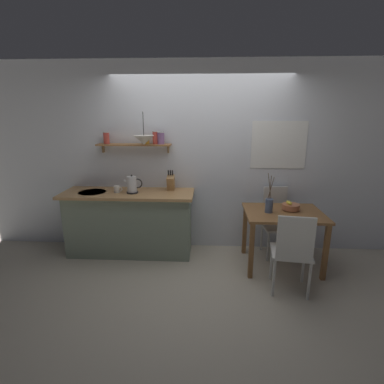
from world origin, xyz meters
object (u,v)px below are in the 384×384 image
at_px(dining_chair_far, 276,219).
at_px(electric_kettle, 132,185).
at_px(dining_table, 283,220).
at_px(twig_vase, 269,205).
at_px(pendant_lamp, 144,140).
at_px(coffee_mug_by_sink, 117,189).
at_px(knife_block, 171,182).
at_px(dining_chair_near, 292,250).
at_px(fruit_bowl, 291,206).

height_order(dining_chair_far, electric_kettle, electric_kettle).
height_order(dining_table, twig_vase, twig_vase).
bearing_deg(pendant_lamp, dining_chair_far, 3.85).
distance_m(dining_chair_far, coffee_mug_by_sink, 2.28).
relative_size(coffee_mug_by_sink, pendant_lamp, 0.28).
height_order(twig_vase, knife_block, twig_vase).
bearing_deg(knife_block, pendant_lamp, -155.44).
bearing_deg(dining_chair_near, pendant_lamp, 153.40).
distance_m(dining_chair_near, pendant_lamp, 2.29).
bearing_deg(electric_kettle, twig_vase, -7.67).
bearing_deg(coffee_mug_by_sink, fruit_bowl, -3.54).
bearing_deg(electric_kettle, dining_chair_far, 4.61).
xyz_separation_m(dining_chair_near, electric_kettle, (-1.97, 0.86, 0.50)).
bearing_deg(dining_table, pendant_lamp, 172.14).
xyz_separation_m(electric_kettle, pendant_lamp, (0.18, 0.04, 0.61)).
relative_size(dining_chair_near, electric_kettle, 3.74).
xyz_separation_m(twig_vase, electric_kettle, (-1.82, 0.24, 0.18)).
distance_m(dining_table, dining_chair_near, 0.65).
xyz_separation_m(dining_chair_near, knife_block, (-1.46, 1.05, 0.50)).
relative_size(dining_chair_far, pendant_lamp, 2.31).
bearing_deg(dining_table, fruit_bowl, 36.67).
bearing_deg(fruit_bowl, knife_block, 168.52).
bearing_deg(dining_table, dining_chair_near, -94.14).
bearing_deg(coffee_mug_by_sink, knife_block, 14.15).
xyz_separation_m(dining_table, twig_vase, (-0.20, -0.03, 0.22)).
relative_size(dining_table, twig_vase, 1.92).
bearing_deg(pendant_lamp, dining_chair_near, -26.60).
height_order(electric_kettle, coffee_mug_by_sink, electric_kettle).
distance_m(fruit_bowl, knife_block, 1.66).
height_order(electric_kettle, pendant_lamp, pendant_lamp).
height_order(dining_chair_near, knife_block, knife_block).
relative_size(fruit_bowl, knife_block, 0.76).
relative_size(twig_vase, electric_kettle, 2.01).
distance_m(fruit_bowl, coffee_mug_by_sink, 2.35).
distance_m(dining_chair_far, electric_kettle, 2.08).
height_order(dining_chair_far, fruit_bowl, dining_chair_far).
bearing_deg(twig_vase, fruit_bowl, 19.20).
bearing_deg(pendant_lamp, dining_table, -7.86).
distance_m(twig_vase, electric_kettle, 1.84).
xyz_separation_m(dining_table, dining_chair_near, (-0.05, -0.64, -0.10)).
bearing_deg(dining_chair_far, knife_block, 178.98).
relative_size(twig_vase, knife_block, 1.75).
relative_size(dining_chair_far, twig_vase, 1.89).
bearing_deg(dining_chair_near, fruit_bowl, 78.30).
xyz_separation_m(knife_block, pendant_lamp, (-0.33, -0.15, 0.61)).
height_order(dining_table, dining_chair_far, dining_chair_far).
height_order(twig_vase, coffee_mug_by_sink, twig_vase).
distance_m(dining_chair_near, dining_chair_far, 1.02).
height_order(twig_vase, electric_kettle, twig_vase).
relative_size(dining_chair_near, fruit_bowl, 4.26).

